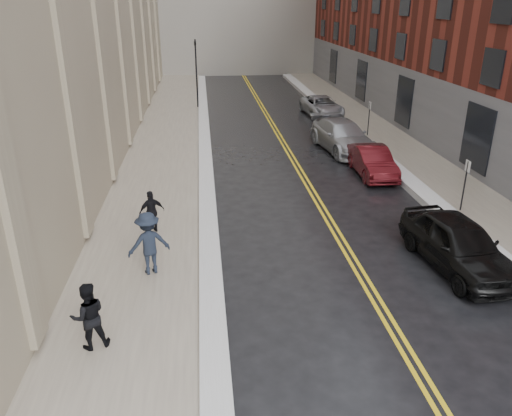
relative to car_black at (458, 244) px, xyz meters
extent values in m
plane|color=black|center=(-5.64, -3.88, -0.83)|extent=(160.00, 160.00, 0.00)
cube|color=gray|center=(-10.14, 12.12, -0.75)|extent=(4.00, 64.00, 0.15)
cube|color=gray|center=(3.36, 12.12, -0.75)|extent=(3.00, 64.00, 0.15)
cube|color=gold|center=(-3.26, 12.12, -0.82)|extent=(0.12, 64.00, 0.01)
cube|color=gold|center=(-3.02, 12.12, -0.82)|extent=(0.12, 64.00, 0.01)
cube|color=silver|center=(-7.84, 12.12, -0.70)|extent=(0.70, 60.80, 0.26)
cube|color=silver|center=(1.51, 12.12, -0.68)|extent=(0.85, 60.80, 0.30)
cylinder|color=black|center=(-8.24, 26.12, 1.77)|extent=(0.12, 0.12, 5.20)
imported|color=black|center=(-8.24, 26.12, 3.77)|extent=(0.18, 0.15, 0.90)
cylinder|color=black|center=(2.26, 4.12, 0.27)|extent=(0.06, 0.06, 2.20)
cube|color=white|center=(2.26, 4.12, 1.17)|extent=(0.02, 0.35, 0.45)
cylinder|color=black|center=(2.26, 16.12, 0.27)|extent=(0.06, 0.06, 2.20)
cube|color=white|center=(2.26, 16.12, 1.17)|extent=(0.02, 0.35, 0.45)
imported|color=black|center=(0.00, 0.00, 0.00)|extent=(2.45, 5.03, 1.65)
imported|color=#4B0D12|center=(0.22, 9.12, -0.13)|extent=(1.55, 4.27, 1.40)
imported|color=#9D9FA5|center=(-0.07, 13.54, 0.00)|extent=(3.08, 5.97, 1.65)
imported|color=#ABADB3|center=(0.86, 22.68, -0.13)|extent=(2.68, 5.18, 1.40)
imported|color=black|center=(-10.78, -3.04, 0.19)|extent=(1.01, 0.89, 1.74)
imported|color=#1A212F|center=(-9.67, 0.45, 0.32)|extent=(1.46, 1.12, 2.00)
imported|color=black|center=(-9.84, 3.42, 0.11)|extent=(0.99, 0.68, 1.57)
camera|label=1|loc=(-7.87, -13.34, 7.16)|focal=35.00mm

